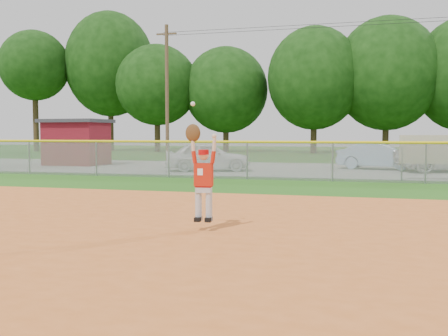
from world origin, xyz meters
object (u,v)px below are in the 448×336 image
(car_white_a, at_px, (208,157))
(sponsor_sign, at_px, (426,151))
(utility_shed, at_px, (77,142))
(ballplayer, at_px, (202,173))
(car_blue, at_px, (379,156))

(car_white_a, height_order, sponsor_sign, sponsor_sign)
(car_white_a, xyz_separation_m, utility_shed, (-8.60, 2.60, 0.62))
(car_white_a, bearing_deg, ballplayer, 178.14)
(utility_shed, bearing_deg, sponsor_sign, -15.57)
(ballplayer, bearing_deg, car_white_a, 106.02)
(car_blue, relative_size, sponsor_sign, 2.04)
(car_white_a, relative_size, ballplayer, 1.84)
(car_blue, bearing_deg, car_white_a, 125.30)
(sponsor_sign, xyz_separation_m, ballplayer, (-5.42, -11.73, -0.07))
(sponsor_sign, bearing_deg, car_blue, 104.39)
(sponsor_sign, height_order, ballplayer, ballplayer)
(car_blue, distance_m, sponsor_sign, 5.87)
(utility_shed, bearing_deg, ballplayer, -52.94)
(ballplayer, bearing_deg, sponsor_sign, 65.21)
(sponsor_sign, distance_m, ballplayer, 12.92)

